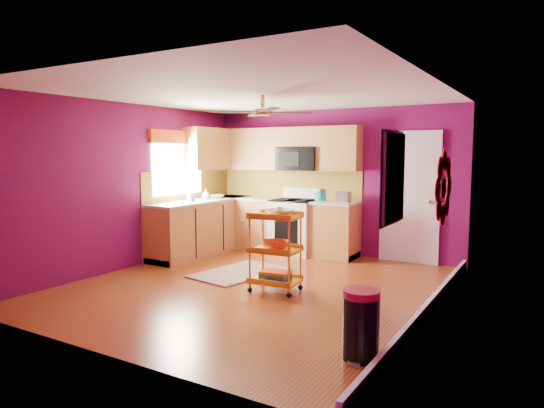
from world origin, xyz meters
The scene contains 18 objects.
ground centered at (0.00, 0.00, 0.00)m, with size 5.00×5.00×0.00m, color #692D10.
room_envelope centered at (0.03, 0.00, 1.63)m, with size 4.54×5.04×2.52m.
lower_cabinets centered at (-1.35, 1.82, 0.43)m, with size 2.81×2.31×0.94m.
electric_range centered at (-0.55, 2.17, 0.48)m, with size 0.76×0.66×1.13m.
upper_cabinetry centered at (-1.24, 2.17, 1.80)m, with size 2.80×2.30×1.26m.
left_window centered at (-2.22, 1.05, 1.74)m, with size 0.08×1.35×1.08m.
panel_door centered at (1.35, 2.47, 1.02)m, with size 0.95×0.11×2.15m.
right_wall_art centered at (2.23, -0.34, 1.44)m, with size 0.04×2.74×1.04m.
ceiling_fan centered at (0.00, 0.20, 2.29)m, with size 1.01×1.01×0.26m.
shag_rug centered at (-0.57, 0.47, 0.01)m, with size 0.84×1.37×0.02m, color #321610.
rolling_cart centered at (0.35, -0.05, 0.56)m, with size 0.64×0.49×1.09m.
trash_can centered at (1.99, -1.44, 0.30)m, with size 0.38×0.39×0.60m.
teal_kettle centered at (-0.10, 2.23, 1.02)m, with size 0.18×0.18×0.21m.
toaster centered at (0.33, 2.20, 1.03)m, with size 0.22×0.15×0.18m, color beige.
soap_bottle_a centered at (-1.90, 0.98, 1.04)m, with size 0.09×0.09×0.20m, color #EA3F72.
soap_bottle_b centered at (-1.96, 1.47, 1.03)m, with size 0.14×0.14×0.18m, color white.
counter_dish centered at (-1.92, 1.75, 0.97)m, with size 0.23×0.23×0.06m, color white.
counter_cup centered at (-1.92, 1.01, 0.99)m, with size 0.12×0.12×0.10m, color white.
Camera 1 is at (3.37, -5.25, 1.75)m, focal length 32.00 mm.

